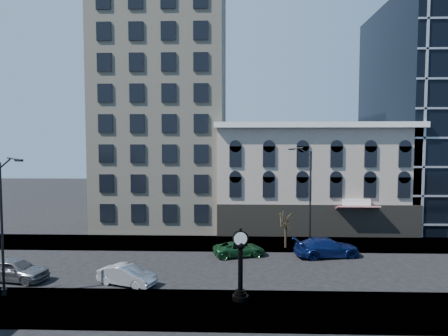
{
  "coord_description": "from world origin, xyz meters",
  "views": [
    {
      "loc": [
        3.19,
        -31.99,
        10.32
      ],
      "look_at": [
        2.0,
        4.0,
        8.0
      ],
      "focal_mm": 32.0,
      "sensor_mm": 36.0,
      "label": 1
    }
  ],
  "objects_px": {
    "street_clock": "(240,267)",
    "car_near_a": "(15,270)",
    "car_near_b": "(127,275)",
    "street_lamp_near": "(7,190)"
  },
  "relations": [
    {
      "from": "car_near_a",
      "to": "car_near_b",
      "type": "bearing_deg",
      "value": -83.89
    },
    {
      "from": "car_near_b",
      "to": "street_clock",
      "type": "bearing_deg",
      "value": -88.22
    },
    {
      "from": "street_clock",
      "to": "car_near_b",
      "type": "distance_m",
      "value": 8.77
    },
    {
      "from": "street_clock",
      "to": "car_near_b",
      "type": "bearing_deg",
      "value": 151.21
    },
    {
      "from": "street_lamp_near",
      "to": "car_near_a",
      "type": "xyz_separation_m",
      "value": [
        -1.6,
        3.32,
        -6.38
      ]
    },
    {
      "from": "street_clock",
      "to": "street_lamp_near",
      "type": "distance_m",
      "value": 15.96
    },
    {
      "from": "street_lamp_near",
      "to": "car_near_a",
      "type": "relative_size",
      "value": 1.88
    },
    {
      "from": "street_clock",
      "to": "car_near_a",
      "type": "xyz_separation_m",
      "value": [
        -16.77,
        3.32,
        -1.4
      ]
    },
    {
      "from": "street_lamp_near",
      "to": "car_near_b",
      "type": "xyz_separation_m",
      "value": [
        6.98,
        2.76,
        -6.52
      ]
    },
    {
      "from": "street_lamp_near",
      "to": "car_near_b",
      "type": "distance_m",
      "value": 9.94
    }
  ]
}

